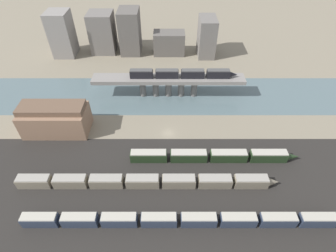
% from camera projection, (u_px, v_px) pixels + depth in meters
% --- Properties ---
extents(ground_plane, '(400.00, 400.00, 0.00)m').
position_uv_depth(ground_plane, '(168.00, 133.00, 96.59)').
color(ground_plane, gray).
extents(railbed_yard, '(280.00, 42.00, 0.01)m').
position_uv_depth(railbed_yard, '(168.00, 188.00, 78.86)').
color(railbed_yard, '#282623').
rests_on(railbed_yard, ground).
extents(river_water, '(320.00, 27.38, 0.01)m').
position_uv_depth(river_water, '(168.00, 95.00, 114.32)').
color(river_water, slate).
rests_on(river_water, ground).
extents(bridge, '(63.39, 7.01, 8.98)m').
position_uv_depth(bridge, '(168.00, 81.00, 109.61)').
color(bridge, gray).
rests_on(bridge, ground).
extents(train_on_bridge, '(44.12, 2.62, 3.53)m').
position_uv_depth(train_on_bridge, '(182.00, 74.00, 107.13)').
color(train_on_bridge, black).
rests_on(train_on_bridge, bridge).
extents(train_yard_near, '(86.51, 2.74, 3.79)m').
position_uv_depth(train_yard_near, '(183.00, 220.00, 69.41)').
color(train_yard_near, '#2D384C').
rests_on(train_yard_near, ground).
extents(train_yard_mid, '(78.65, 3.16, 3.70)m').
position_uv_depth(train_yard_mid, '(147.00, 181.00, 78.56)').
color(train_yard_mid, gray).
rests_on(train_yard_mid, ground).
extents(train_yard_far, '(55.52, 3.01, 3.84)m').
position_uv_depth(train_yard_far, '(213.00, 156.00, 85.95)').
color(train_yard_far, '#23381E').
rests_on(train_yard_far, ground).
extents(warehouse_building, '(23.14, 11.32, 11.49)m').
position_uv_depth(warehouse_building, '(55.00, 119.00, 94.21)').
color(warehouse_building, '#937056').
rests_on(warehouse_building, ground).
extents(city_block_far_left, '(10.85, 12.07, 22.51)m').
position_uv_depth(city_block_far_left, '(61.00, 34.00, 134.75)').
color(city_block_far_left, gray).
rests_on(city_block_far_left, ground).
extents(city_block_left, '(12.51, 12.67, 20.54)m').
position_uv_depth(city_block_left, '(102.00, 33.00, 138.51)').
color(city_block_left, slate).
rests_on(city_block_left, ground).
extents(city_block_center, '(10.43, 14.28, 22.27)m').
position_uv_depth(city_block_center, '(129.00, 32.00, 137.42)').
color(city_block_center, '#605B56').
rests_on(city_block_center, ground).
extents(city_block_right, '(16.33, 9.36, 11.68)m').
position_uv_depth(city_block_right, '(168.00, 43.00, 139.35)').
color(city_block_right, '#605B56').
rests_on(city_block_right, ground).
extents(city_block_far_right, '(8.51, 14.48, 19.43)m').
position_uv_depth(city_block_far_right, '(206.00, 37.00, 136.01)').
color(city_block_far_right, slate).
rests_on(city_block_far_right, ground).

